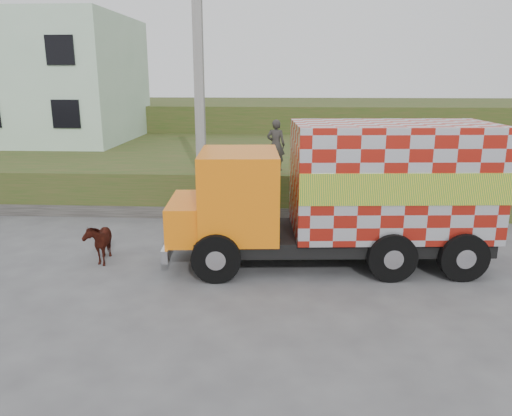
# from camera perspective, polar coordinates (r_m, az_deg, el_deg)

# --- Properties ---
(ground) EXTENTS (120.00, 120.00, 0.00)m
(ground) POSITION_cam_1_polar(r_m,az_deg,el_deg) (13.06, -4.96, -6.17)
(ground) COLOR #474749
(ground) RESTS_ON ground
(embankment) EXTENTS (40.00, 12.00, 1.50)m
(embankment) POSITION_cam_1_polar(r_m,az_deg,el_deg) (22.48, -1.41, 4.83)
(embankment) COLOR #2B4918
(embankment) RESTS_ON ground
(embankment_far) EXTENTS (40.00, 12.00, 3.00)m
(embankment_far) POSITION_cam_1_polar(r_m,az_deg,el_deg) (34.25, 0.23, 9.58)
(embankment_far) COLOR #2B4918
(embankment_far) RESTS_ON ground
(retaining_strip) EXTENTS (16.00, 0.50, 0.40)m
(retaining_strip) POSITION_cam_1_polar(r_m,az_deg,el_deg) (17.29, -9.59, -0.34)
(retaining_strip) COLOR #595651
(retaining_strip) RESTS_ON ground
(building) EXTENTS (10.00, 8.00, 6.00)m
(building) POSITION_cam_1_polar(r_m,az_deg,el_deg) (28.14, -24.50, 13.24)
(building) COLOR silver
(building) RESTS_ON embankment
(utility_pole) EXTENTS (1.20, 0.30, 8.00)m
(utility_pole) POSITION_cam_1_polar(r_m,az_deg,el_deg) (16.90, -6.47, 12.75)
(utility_pole) COLOR gray
(utility_pole) RESTS_ON ground
(cargo_truck) EXTENTS (8.18, 3.29, 3.58)m
(cargo_truck) POSITION_cam_1_polar(r_m,az_deg,el_deg) (12.70, 10.38, 1.73)
(cargo_truck) COLOR black
(cargo_truck) RESTS_ON ground
(cow) EXTENTS (0.81, 1.36, 1.08)m
(cow) POSITION_cam_1_polar(r_m,az_deg,el_deg) (13.56, -17.52, -3.61)
(cow) COLOR #35170D
(cow) RESTS_ON ground
(pedestrian) EXTENTS (0.69, 0.51, 1.74)m
(pedestrian) POSITION_cam_1_polar(r_m,az_deg,el_deg) (17.29, 2.29, 7.21)
(pedestrian) COLOR #292724
(pedestrian) RESTS_ON embankment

